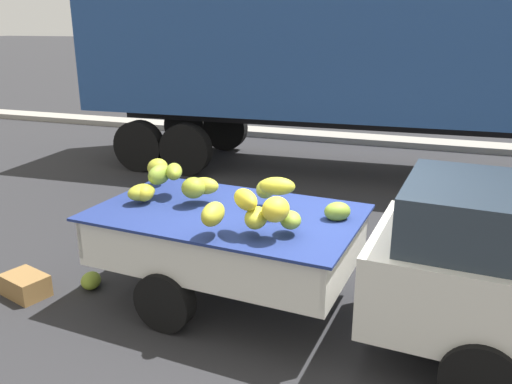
% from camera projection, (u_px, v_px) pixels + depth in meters
% --- Properties ---
extents(ground, '(220.00, 220.00, 0.00)m').
position_uv_depth(ground, '(310.00, 313.00, 5.72)').
color(ground, '#28282B').
extents(curb_strip, '(80.00, 0.80, 0.16)m').
position_uv_depth(curb_strip, '(392.00, 141.00, 13.71)').
color(curb_strip, gray).
rests_on(curb_strip, ground).
extents(pickup_truck, '(5.16, 2.08, 1.70)m').
position_uv_depth(pickup_truck, '(411.00, 260.00, 4.95)').
color(pickup_truck, silver).
rests_on(pickup_truck, ground).
extents(semi_trailer, '(12.11, 3.14, 3.95)m').
position_uv_depth(semi_trailer, '(371.00, 49.00, 10.32)').
color(semi_trailer, navy).
rests_on(semi_trailer, ground).
extents(fallen_banana_bunch_near_tailgate, '(0.37, 0.40, 0.18)m').
position_uv_depth(fallen_banana_bunch_near_tailgate, '(91.00, 281.00, 6.24)').
color(fallen_banana_bunch_near_tailgate, olive).
rests_on(fallen_banana_bunch_near_tailgate, ground).
extents(produce_crate, '(0.60, 0.49, 0.26)m').
position_uv_depth(produce_crate, '(26.00, 285.00, 6.05)').
color(produce_crate, olive).
rests_on(produce_crate, ground).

